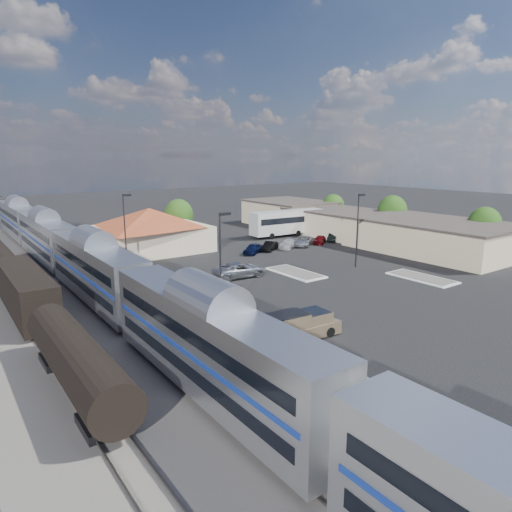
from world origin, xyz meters
TOP-DOWN VIEW (x-y plane):
  - ground at (0.00, 0.00)m, footprint 280.00×280.00m
  - railbed at (-21.00, 8.00)m, footprint 16.00×100.00m
  - platform at (-12.00, 6.00)m, footprint 5.50×92.00m
  - passenger_train at (-18.00, 4.80)m, footprint 3.00×104.00m
  - freight_cars at (-24.00, 4.51)m, footprint 2.80×46.00m
  - station_depot at (-4.56, 24.00)m, footprint 18.35×12.24m
  - buildings_east at (28.00, 14.28)m, footprint 14.40×51.40m
  - traffic_island_south at (4.00, 2.00)m, footprint 3.30×7.50m
  - traffic_island_north at (14.00, -8.00)m, footprint 3.30×7.50m
  - lamp_plat_s at (-10.90, -6.00)m, footprint 1.08×0.25m
  - lamp_plat_n at (-10.90, 16.00)m, footprint 1.08×0.25m
  - lamp_lot at (12.10, 0.00)m, footprint 1.08×0.25m
  - tree_east_a at (34.00, -4.00)m, footprint 4.56×4.56m
  - tree_east_b at (34.00, 12.00)m, footprint 4.94×4.94m
  - tree_east_c at (34.00, 26.00)m, footprint 4.41×4.41m
  - tree_depot at (3.00, 30.00)m, footprint 4.71×4.71m
  - pickup_truck at (-8.18, -12.95)m, footprint 6.18×2.60m
  - suv at (-2.18, 4.46)m, footprint 6.33×3.29m
  - coach_bus at (19.56, 22.41)m, footprint 13.64×3.87m
  - person_a at (-12.51, 0.05)m, footprint 0.58×0.77m
  - person_b at (-12.09, 9.56)m, footprint 0.62×0.79m
  - parked_car_a at (6.32, 13.89)m, footprint 4.35×3.61m
  - parked_car_b at (9.52, 14.19)m, footprint 4.13×3.39m
  - parked_car_c at (12.72, 13.89)m, footprint 4.72×3.80m
  - parked_car_d at (15.92, 14.19)m, footprint 5.63×4.98m
  - parked_car_e at (19.12, 13.89)m, footprint 3.97×3.46m
  - parked_car_f at (22.32, 14.19)m, footprint 3.99×3.43m

SIDE VIEW (x-z plane):
  - ground at x=0.00m, z-range 0.00..0.00m
  - railbed at x=-21.00m, z-range 0.00..0.12m
  - platform at x=-12.00m, z-range 0.00..0.18m
  - traffic_island_south at x=4.00m, z-range 0.00..0.21m
  - traffic_island_north at x=14.00m, z-range 0.00..0.21m
  - parked_car_c at x=12.72m, z-range 0.00..1.28m
  - parked_car_e at x=19.12m, z-range 0.00..1.29m
  - parked_car_f at x=22.32m, z-range 0.00..1.30m
  - parked_car_b at x=9.52m, z-range 0.00..1.32m
  - parked_car_a at x=6.32m, z-range 0.00..1.40m
  - parked_car_d at x=15.92m, z-range 0.00..1.45m
  - suv at x=-2.18m, z-range 0.00..1.70m
  - pickup_truck at x=-8.18m, z-range -0.05..2.03m
  - person_b at x=-12.09m, z-range 0.18..1.80m
  - person_a at x=-12.51m, z-range 0.18..2.11m
  - freight_cars at x=-24.00m, z-range -0.07..3.93m
  - buildings_east at x=28.00m, z-range -0.13..4.67m
  - coach_bus at x=19.56m, z-range 0.33..4.65m
  - passenger_train at x=-18.00m, z-range 0.09..5.64m
  - station_depot at x=-4.56m, z-range 0.03..6.23m
  - tree_east_c at x=34.00m, z-range 0.66..6.87m
  - tree_east_a at x=34.00m, z-range 0.68..7.10m
  - tree_depot at x=3.00m, z-range 0.71..7.34m
  - tree_east_b at x=34.00m, z-range 0.74..7.70m
  - lamp_plat_s at x=-10.90m, z-range 0.84..9.84m
  - lamp_plat_n at x=-10.90m, z-range 0.84..9.84m
  - lamp_lot at x=12.10m, z-range 0.84..9.84m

